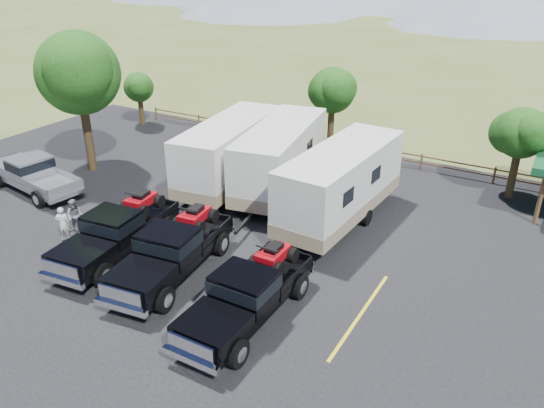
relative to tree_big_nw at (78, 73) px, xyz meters
The scene contains 17 objects.
ground 16.44m from the tree_big_nw, 35.73° to the right, with size 320.00×320.00×0.00m, color #465223.
asphalt_lot 14.99m from the tree_big_nw, 25.65° to the right, with size 44.00×34.00×0.04m, color black.
stall_lines 14.61m from the tree_big_nw, 21.83° to the right, with size 12.12×5.50×0.01m.
tree_big_nw is the anchor object (origin of this frame).
tree_ne_a 23.05m from the tree_big_nw, 20.37° to the left, with size 3.11×2.92×4.76m.
tree_north 14.61m from the tree_big_nw, 43.53° to the left, with size 3.46×3.24×5.25m.
tree_nw_small 9.15m from the tree_big_nw, 113.52° to the left, with size 2.59×2.43×3.85m.
rail_fence 18.06m from the tree_big_nw, 33.08° to the left, with size 36.12×0.12×1.00m.
rig_left 11.18m from the tree_big_nw, 36.74° to the right, with size 2.84×6.70×2.17m.
rig_center 13.55m from the tree_big_nw, 28.92° to the right, with size 2.97×6.82×2.21m.
rig_right 17.40m from the tree_big_nw, 24.98° to the right, with size 2.26×6.38×2.13m.
trailer_left 9.31m from the tree_big_nw, 14.51° to the left, with size 3.62×10.17×3.52m.
trailer_center 11.89m from the tree_big_nw, 14.28° to the left, with size 4.04×10.20×3.53m.
trailer_right 15.52m from the tree_big_nw, ahead, with size 3.09×10.21×3.54m.
pickup_silver 5.91m from the tree_big_nw, 93.00° to the right, with size 6.44×2.87×1.87m.
person_a 9.65m from the tree_big_nw, 50.97° to the right, with size 0.57×0.38×1.57m, color silver.
person_b 9.13m from the tree_big_nw, 47.94° to the right, with size 0.78×0.61×1.60m, color slate.
Camera 1 is at (10.83, -10.59, 11.60)m, focal length 35.00 mm.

